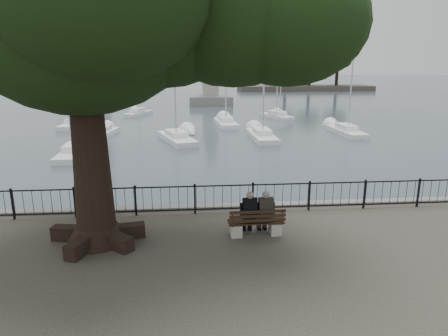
{
  "coord_description": "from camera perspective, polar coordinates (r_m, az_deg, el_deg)",
  "views": [
    {
      "loc": [
        -1.1,
        -10.45,
        5.03
      ],
      "look_at": [
        0.0,
        2.5,
        1.6
      ],
      "focal_mm": 32.0,
      "sensor_mm": 36.0,
      "label": 1
    }
  ],
  "objects": [
    {
      "name": "sailboat_d",
      "position": [
        36.62,
        17.05,
        5.11
      ],
      "size": [
        1.79,
        5.86,
        9.76
      ],
      "color": "white",
      "rests_on": "ground"
    },
    {
      "name": "person_right",
      "position": [
        12.13,
        5.8,
        -6.49
      ],
      "size": [
        0.42,
        0.7,
        1.4
      ],
      "color": "black",
      "rests_on": "ground"
    },
    {
      "name": "sailboat_c",
      "position": [
        32.89,
        5.43,
        4.72
      ],
      "size": [
        1.82,
        6.07,
        11.58
      ],
      "color": "white",
      "rests_on": "ground"
    },
    {
      "name": "sailboat_g",
      "position": [
        45.79,
        7.4,
        7.48
      ],
      "size": [
        3.09,
        5.0,
        9.89
      ],
      "color": "white",
      "rests_on": "ground"
    },
    {
      "name": "railing",
      "position": [
        13.74,
        0.0,
        -4.2
      ],
      "size": [
        22.06,
        0.06,
        1.0
      ],
      "color": "black",
      "rests_on": "ground"
    },
    {
      "name": "sailboat_a",
      "position": [
        28.44,
        -20.63,
        2.22
      ],
      "size": [
        1.68,
        5.45,
        10.51
      ],
      "color": "white",
      "rests_on": "ground"
    },
    {
      "name": "bench",
      "position": [
        12.11,
        4.61,
        -8.21
      ],
      "size": [
        1.69,
        0.56,
        0.88
      ],
      "color": "gray",
      "rests_on": "ground"
    },
    {
      "name": "sailboat_f",
      "position": [
        40.08,
        0.23,
        6.65
      ],
      "size": [
        2.07,
        6.11,
        13.34
      ],
      "color": "white",
      "rests_on": "ground"
    },
    {
      "name": "lion_monument",
      "position": [
        60.57,
        -1.97,
        11.26
      ],
      "size": [
        6.29,
        6.29,
        9.2
      ],
      "color": "slate",
      "rests_on": "ground"
    },
    {
      "name": "sailboat_j",
      "position": [
        35.62,
        -16.99,
        4.89
      ],
      "size": [
        2.15,
        5.35,
        10.23
      ],
      "color": "white",
      "rests_on": "ground"
    },
    {
      "name": "sailboat_e",
      "position": [
        41.73,
        -20.52,
        6.03
      ],
      "size": [
        2.0,
        5.94,
        12.67
      ],
      "color": "white",
      "rests_on": "ground"
    },
    {
      "name": "sailboat_h",
      "position": [
        49.22,
        -12.15,
        7.8
      ],
      "size": [
        3.1,
        4.91,
        10.76
      ],
      "color": "white",
      "rests_on": "ground"
    },
    {
      "name": "sailboat_b",
      "position": [
        31.91,
        -6.81,
        4.44
      ],
      "size": [
        3.47,
        6.26,
        13.2
      ],
      "color": "white",
      "rests_on": "ground"
    },
    {
      "name": "harbor",
      "position": [
        14.58,
        -0.17,
        -7.5
      ],
      "size": [
        260.0,
        260.0,
        1.2
      ],
      "color": "slate",
      "rests_on": "ground"
    },
    {
      "name": "sailboat_i",
      "position": [
        45.94,
        7.9,
        7.49
      ],
      "size": [
        2.61,
        4.85,
        10.03
      ],
      "color": "white",
      "rests_on": "ground"
    },
    {
      "name": "person_left",
      "position": [
        12.04,
        3.58,
        -6.61
      ],
      "size": [
        0.42,
        0.7,
        1.4
      ],
      "color": "black",
      "rests_on": "ground"
    },
    {
      "name": "tree",
      "position": [
        11.37,
        -15.17,
        21.61
      ],
      "size": [
        12.05,
        8.42,
        9.84
      ],
      "color": "black",
      "rests_on": "ground"
    },
    {
      "name": "far_shore",
      "position": [
        93.79,
        11.95,
        13.22
      ],
      "size": [
        30.0,
        8.6,
        9.18
      ],
      "color": "#37332B",
      "rests_on": "ground"
    },
    {
      "name": "lighthouse",
      "position": [
        74.66,
        -18.99,
        18.86
      ],
      "size": [
        9.56,
        9.56,
        29.38
      ],
      "color": "slate",
      "rests_on": "ground"
    }
  ]
}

